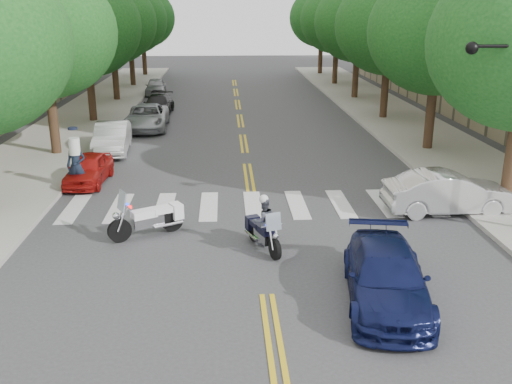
{
  "coord_description": "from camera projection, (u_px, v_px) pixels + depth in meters",
  "views": [
    {
      "loc": [
        -0.95,
        -12.3,
        6.66
      ],
      "look_at": [
        -0.04,
        4.05,
        1.3
      ],
      "focal_mm": 40.0,
      "sensor_mm": 36.0,
      "label": 1
    }
  ],
  "objects": [
    {
      "name": "ground",
      "position": [
        267.0,
        295.0,
        13.79
      ],
      "size": [
        140.0,
        140.0,
        0.0
      ],
      "primitive_type": "plane",
      "color": "#38383A",
      "rests_on": "ground"
    },
    {
      "name": "sidewalk_left",
      "position": [
        82.0,
        121.0,
        34.15
      ],
      "size": [
        5.0,
        60.0,
        0.15
      ],
      "primitive_type": "cube",
      "color": "#9E9991",
      "rests_on": "ground"
    },
    {
      "name": "sidewalk_right",
      "position": [
        394.0,
        118.0,
        35.15
      ],
      "size": [
        5.0,
        60.0,
        0.15
      ],
      "primitive_type": "cube",
      "color": "#9E9991",
      "rests_on": "ground"
    },
    {
      "name": "tree_l_1",
      "position": [
        43.0,
        32.0,
        24.89
      ],
      "size": [
        6.4,
        6.4,
        8.45
      ],
      "color": "#382316",
      "rests_on": "ground"
    },
    {
      "name": "tree_l_2",
      "position": [
        85.0,
        26.0,
        32.48
      ],
      "size": [
        6.4,
        6.4,
        8.45
      ],
      "color": "#382316",
      "rests_on": "ground"
    },
    {
      "name": "tree_l_3",
      "position": [
        111.0,
        22.0,
        40.07
      ],
      "size": [
        6.4,
        6.4,
        8.45
      ],
      "color": "#382316",
      "rests_on": "ground"
    },
    {
      "name": "tree_l_4",
      "position": [
        129.0,
        20.0,
        47.66
      ],
      "size": [
        6.4,
        6.4,
        8.45
      ],
      "color": "#382316",
      "rests_on": "ground"
    },
    {
      "name": "tree_l_5",
      "position": [
        142.0,
        18.0,
        55.25
      ],
      "size": [
        6.4,
        6.4,
        8.45
      ],
      "color": "#382316",
      "rests_on": "ground"
    },
    {
      "name": "tree_r_1",
      "position": [
        438.0,
        31.0,
        25.82
      ],
      "size": [
        6.4,
        6.4,
        8.45
      ],
      "color": "#382316",
      "rests_on": "ground"
    },
    {
      "name": "tree_r_2",
      "position": [
        389.0,
        26.0,
        33.41
      ],
      "size": [
        6.4,
        6.4,
        8.45
      ],
      "color": "#382316",
      "rests_on": "ground"
    },
    {
      "name": "tree_r_3",
      "position": [
        358.0,
        22.0,
        41.0
      ],
      "size": [
        6.4,
        6.4,
        8.45
      ],
      "color": "#382316",
      "rests_on": "ground"
    },
    {
      "name": "tree_r_4",
      "position": [
        337.0,
        19.0,
        48.59
      ],
      "size": [
        6.4,
        6.4,
        8.45
      ],
      "color": "#382316",
      "rests_on": "ground"
    },
    {
      "name": "tree_r_5",
      "position": [
        322.0,
        18.0,
        56.18
      ],
      "size": [
        6.4,
        6.4,
        8.45
      ],
      "color": "#382316",
      "rests_on": "ground"
    },
    {
      "name": "motorcycle_police",
      "position": [
        263.0,
        225.0,
        16.21
      ],
      "size": [
        0.97,
        1.96,
        1.64
      ],
      "rotation": [
        0.0,
        0.0,
        3.5
      ],
      "color": "black",
      "rests_on": "ground"
    },
    {
      "name": "motorcycle_parked",
      "position": [
        153.0,
        218.0,
        17.25
      ],
      "size": [
        2.2,
        1.4,
        1.54
      ],
      "rotation": [
        0.0,
        0.0,
        2.08
      ],
      "color": "black",
      "rests_on": "ground"
    },
    {
      "name": "officer_standing",
      "position": [
        76.0,
        166.0,
        21.21
      ],
      "size": [
        0.76,
        0.54,
        1.97
      ],
      "primitive_type": "imported",
      "rotation": [
        0.0,
        0.0,
        -0.09
      ],
      "color": "#151F30",
      "rests_on": "ground"
    },
    {
      "name": "convertible",
      "position": [
        448.0,
        193.0,
        19.07
      ],
      "size": [
        4.31,
        1.55,
        1.41
      ],
      "primitive_type": "imported",
      "rotation": [
        0.0,
        0.0,
        1.58
      ],
      "color": "silver",
      "rests_on": "ground"
    },
    {
      "name": "sedan_blue",
      "position": [
        386.0,
        277.0,
        13.26
      ],
      "size": [
        2.48,
        4.71,
        1.3
      ],
      "primitive_type": "imported",
      "rotation": [
        0.0,
        0.0,
        -0.15
      ],
      "color": "#101642",
      "rests_on": "ground"
    },
    {
      "name": "parked_car_a",
      "position": [
        89.0,
        169.0,
        22.29
      ],
      "size": [
        1.55,
        3.5,
        1.17
      ],
      "primitive_type": "imported",
      "rotation": [
        0.0,
        0.0,
        -0.05
      ],
      "color": "#B21613",
      "rests_on": "ground"
    },
    {
      "name": "parked_car_b",
      "position": [
        112.0,
        138.0,
        27.0
      ],
      "size": [
        1.8,
        4.38,
        1.41
      ],
      "primitive_type": "imported",
      "rotation": [
        0.0,
        0.0,
        0.07
      ],
      "color": "silver",
      "rests_on": "ground"
    },
    {
      "name": "parked_car_c",
      "position": [
        147.0,
        117.0,
        32.12
      ],
      "size": [
        2.4,
        4.96,
        1.36
      ],
      "primitive_type": "imported",
      "rotation": [
        0.0,
        0.0,
        0.03
      ],
      "color": "#A1A3A9",
      "rests_on": "ground"
    },
    {
      "name": "parked_car_d",
      "position": [
        158.0,
        105.0,
        36.58
      ],
      "size": [
        1.88,
        4.3,
        1.23
      ],
      "primitive_type": "imported",
      "rotation": [
        0.0,
        0.0,
        -0.04
      ],
      "color": "black",
      "rests_on": "ground"
    },
    {
      "name": "parked_car_e",
      "position": [
        156.0,
        87.0,
        44.68
      ],
      "size": [
        1.63,
        3.79,
        1.27
      ],
      "primitive_type": "imported",
      "rotation": [
        0.0,
        0.0,
        0.04
      ],
      "color": "gray",
      "rests_on": "ground"
    }
  ]
}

